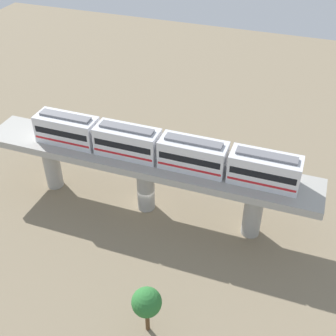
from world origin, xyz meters
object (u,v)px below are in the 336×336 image
Objects in this scene: train at (159,148)px; parked_car_red at (151,148)px; tree_near_viaduct at (147,303)px; parked_car_orange at (188,167)px.

parked_car_red is (9.89, 5.05, -7.61)m from train.
tree_near_viaduct is at bearing -163.86° from parked_car_red.
tree_near_viaduct is at bearing -163.57° from train.
train reaches higher than parked_car_orange.
parked_car_orange is (7.78, -0.73, -7.61)m from train.
train is 6.33× the size of parked_car_red.
parked_car_red is (2.11, 5.78, 0.00)m from parked_car_orange.
parked_car_orange is 0.98× the size of parked_car_red.
parked_car_orange is at bearing 8.89° from tree_near_viaduct.
parked_car_orange and parked_car_red have the same top height.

